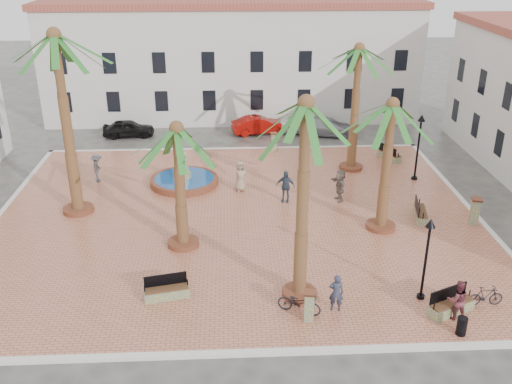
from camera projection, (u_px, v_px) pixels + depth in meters
ground at (238, 219)px, 30.88m from camera, size 120.00×120.00×0.00m
plaza at (238, 218)px, 30.85m from camera, size 26.00×22.00×0.15m
kerb_n at (235, 149)px, 40.87m from camera, size 26.30×0.30×0.16m
kerb_s at (243, 353)px, 20.82m from camera, size 26.30×0.30×0.16m
kerb_e at (473, 213)px, 31.43m from camera, size 0.30×22.30×0.16m
building_north at (232, 59)px, 47.16m from camera, size 30.40×7.40×9.50m
fountain at (184, 180)px, 34.81m from camera, size 4.13×4.13×2.13m
palm_nw at (57, 55)px, 27.93m from camera, size 5.38×5.38×9.90m
palm_sw at (177, 145)px, 25.88m from camera, size 5.01×5.01×6.34m
palm_s at (305, 125)px, 21.04m from camera, size 4.75×4.75×8.65m
palm_e at (391, 120)px, 27.29m from camera, size 4.93×4.93×6.95m
palm_ne at (358, 62)px, 34.46m from camera, size 4.91×4.91×8.10m
bench_s at (167, 292)px, 23.83m from camera, size 1.97×0.97×1.00m
bench_se at (451, 306)px, 22.87m from camera, size 2.08×1.38×1.06m
bench_e at (420, 213)px, 30.56m from camera, size 0.93×1.96×1.00m
bench_ne at (389, 155)px, 38.69m from camera, size 1.34×2.01×1.02m
lamppost_s at (428, 245)px, 22.88m from camera, size 0.40×0.40×3.71m
lamppost_e at (419, 136)px, 34.45m from camera, size 0.46×0.46×4.19m
bollard_se at (309, 305)px, 22.24m from camera, size 0.55×0.55×1.32m
bollard_n at (274, 141)px, 40.15m from camera, size 0.51×0.51×1.30m
bollard_e at (475, 211)px, 29.77m from camera, size 0.63×0.63×1.46m
litter_bin at (462, 326)px, 21.56m from camera, size 0.39×0.39×0.75m
cyclist_a at (336, 293)px, 22.81m from camera, size 0.65×0.47×1.64m
bicycle_a at (299, 303)px, 22.77m from camera, size 1.90×1.27×0.95m
cyclist_b at (457, 300)px, 22.30m from camera, size 0.86×0.69×1.70m
bicycle_b at (486, 296)px, 23.23m from camera, size 1.50×0.47×0.90m
pedestrian_fountain_a at (240, 176)px, 33.66m from camera, size 1.05×0.86×1.86m
pedestrian_fountain_b at (285, 186)px, 32.27m from camera, size 1.17×0.73×1.86m
pedestrian_north at (97, 168)px, 34.98m from camera, size 0.72×1.18×1.77m
pedestrian_east at (340, 185)px, 32.38m from camera, size 0.84×1.81×1.88m
car_black at (129, 128)px, 43.42m from camera, size 3.94×1.81×1.31m
car_red at (259, 125)px, 44.08m from camera, size 4.34×2.21×1.37m
car_silver at (327, 127)px, 43.73m from camera, size 5.02×2.84×1.37m
car_white at (311, 123)px, 44.50m from camera, size 5.16×2.97×1.35m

